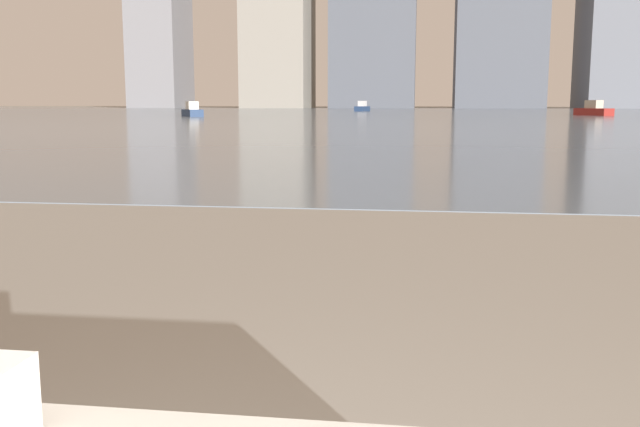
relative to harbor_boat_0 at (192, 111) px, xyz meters
The scene contains 7 objects.
harbor_water 20.22m from the harbor_boat_0, 38.68° to the left, with size 180.00×110.00×0.01m.
harbor_boat_0 is the anchor object (origin of this frame).
harbor_boat_1 32.12m from the harbor_boat_0, 72.71° to the left, with size 1.57×3.11×1.12m.
harbor_boat_2 29.98m from the harbor_boat_0, 14.63° to the left, with size 2.54×3.14×1.15m.
skyline_tower_0 75.03m from the harbor_boat_0, 112.12° to the left, with size 8.29×10.64×24.49m.
skyline_tower_3 75.51m from the harbor_boat_0, 67.80° to the left, with size 13.80×9.68×29.53m.
skyline_tower_4 84.19m from the harbor_boat_0, 55.63° to the left, with size 12.91×13.31×27.09m.
Camera 1 is at (0.39, 0.14, 1.05)m, focal length 40.00 mm.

